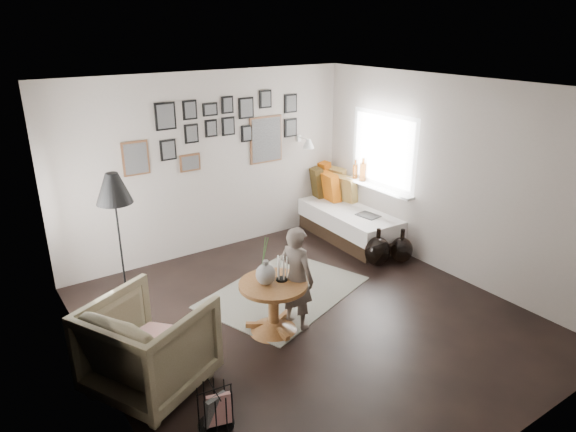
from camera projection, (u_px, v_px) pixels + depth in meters
ground at (309, 319)px, 5.91m from camera, size 4.80×4.80×0.00m
wall_back at (209, 165)px, 7.30m from camera, size 4.50×0.00×4.50m
wall_front at (516, 311)px, 3.60m from camera, size 4.50×0.00×4.50m
wall_left at (94, 267)px, 4.25m from camera, size 0.00×4.80×4.80m
wall_right at (449, 179)px, 6.65m from camera, size 0.00×4.80×4.80m
ceiling at (313, 88)px, 4.99m from camera, size 4.80×4.80×0.00m
door_left at (67, 245)px, 5.27m from camera, size 0.00×2.14×2.14m
window_right at (372, 182)px, 7.77m from camera, size 0.15×1.32×1.30m
gallery_wall at (227, 132)px, 7.28m from camera, size 2.74×0.03×1.08m
wall_sconce at (308, 143)px, 7.86m from camera, size 0.18×0.36×0.16m
rug at (284, 292)px, 6.48m from camera, size 2.30×1.94×0.01m
pedestal_table at (273, 309)px, 5.60m from camera, size 0.75×0.75×0.59m
vase at (266, 270)px, 5.40m from camera, size 0.21×0.21×0.53m
candles at (282, 269)px, 5.50m from camera, size 0.13×0.13×0.28m
daybed at (342, 213)px, 8.25m from camera, size 1.02×2.23×1.06m
magazine_on_daybed at (368, 215)px, 7.66m from camera, size 0.28×0.35×0.02m
armchair at (149, 346)px, 4.66m from camera, size 1.31×1.29×0.89m
armchair_cushion at (150, 339)px, 4.70m from camera, size 0.54×0.55×0.18m
floor_lamp at (114, 194)px, 5.54m from camera, size 0.40×0.40×1.70m
magazine_basket at (216, 408)px, 4.28m from camera, size 0.32×0.32×0.37m
demijohn_large at (377, 251)px, 7.15m from camera, size 0.36×0.36×0.55m
demijohn_small at (401, 250)px, 7.25m from camera, size 0.32×0.32×0.50m
child at (297, 278)px, 5.58m from camera, size 0.40×0.50×1.19m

